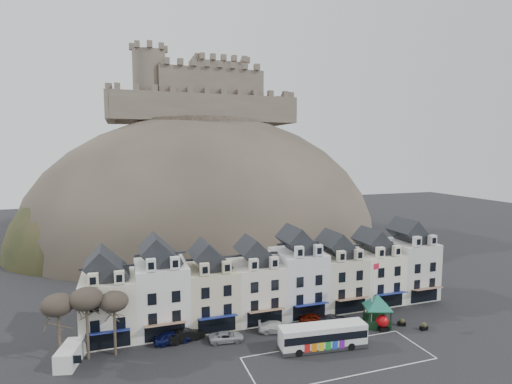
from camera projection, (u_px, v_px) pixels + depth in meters
ground at (329, 366)px, 45.30m from camera, size 300.00×300.00×0.00m
coach_bay_markings at (339, 358)px, 47.11m from camera, size 22.00×7.50×0.01m
townhouse_terrace at (278, 278)px, 59.84m from camera, size 54.40×9.35×11.80m
castle_hill at (211, 238)px, 110.69m from camera, size 100.00×76.00×68.00m
castle at (202, 94)px, 112.82m from camera, size 50.20×22.20×22.00m
tree_left_far at (58, 306)px, 45.29m from camera, size 3.61×3.61×8.24m
tree_left_mid at (86, 299)px, 46.21m from camera, size 3.78×3.78×8.64m
tree_left_near at (114, 302)px, 47.23m from camera, size 3.43×3.43×7.84m
bus at (323, 335)px, 49.20m from camera, size 11.11×3.58×3.08m
bus_shelter at (378, 301)px, 55.52m from camera, size 6.69×6.69×4.49m
red_buoy at (382, 322)px, 54.46m from camera, size 1.67×1.67×2.06m
flagpole at (373, 290)px, 55.12m from camera, size 1.28×0.45×9.15m
white_van at (70, 355)px, 45.73m from camera, size 3.07×5.02×2.13m
planter_west at (402, 322)px, 55.79m from camera, size 1.16×0.85×1.05m
planter_east at (424, 326)px, 54.46m from camera, size 1.08×0.73×1.05m
car_navy at (172, 337)px, 50.74m from camera, size 4.74×2.15×1.58m
car_black at (186, 335)px, 51.42m from camera, size 5.04×2.67×1.58m
car_silver at (226, 337)px, 51.17m from camera, size 4.60×2.57×1.24m
car_white at (277, 327)px, 53.73m from camera, size 5.39×3.42×1.45m
car_maroon at (314, 319)px, 56.51m from camera, size 4.45×3.01×1.41m
car_charcoal at (334, 320)px, 56.09m from camera, size 4.05×1.50×1.32m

